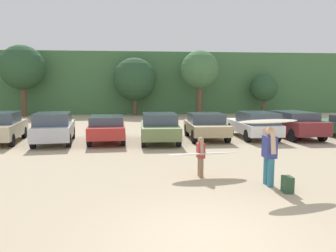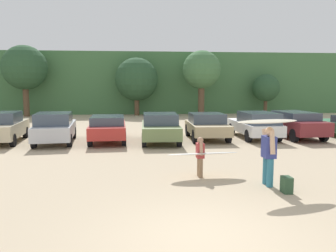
{
  "view_description": "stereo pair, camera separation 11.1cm",
  "coord_description": "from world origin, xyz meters",
  "px_view_note": "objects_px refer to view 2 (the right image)",
  "views": [
    {
      "loc": [
        -1.3,
        -6.06,
        2.89
      ],
      "look_at": [
        -0.08,
        6.74,
        1.38
      ],
      "focal_mm": 35.68,
      "sensor_mm": 36.0,
      "label": 1
    },
    {
      "loc": [
        -1.19,
        -6.07,
        2.89
      ],
      "look_at": [
        -0.08,
        6.74,
        1.38
      ],
      "focal_mm": 35.68,
      "sensor_mm": 36.0,
      "label": 2
    }
  ],
  "objects_px": {
    "parked_car_silver": "(55,127)",
    "parked_car_red": "(108,127)",
    "parked_car_champagne": "(2,127)",
    "parked_car_tan": "(207,125)",
    "parked_car_maroon": "(295,123)",
    "parked_car_olive_green": "(160,127)",
    "surfboard_white": "(203,154)",
    "person_child": "(200,154)",
    "backpack_dropped": "(287,185)",
    "surfboard_cream": "(268,121)",
    "parked_car_white": "(255,124)",
    "person_adult": "(269,153)"
  },
  "relations": [
    {
      "from": "parked_car_tan",
      "to": "backpack_dropped",
      "type": "bearing_deg",
      "value": -177.99
    },
    {
      "from": "parked_car_red",
      "to": "surfboard_white",
      "type": "xyz_separation_m",
      "value": [
        3.71,
        -7.19,
        -0.02
      ]
    },
    {
      "from": "parked_car_red",
      "to": "person_child",
      "type": "distance_m",
      "value": 8.08
    },
    {
      "from": "parked_car_champagne",
      "to": "parked_car_tan",
      "type": "bearing_deg",
      "value": -95.47
    },
    {
      "from": "parked_car_champagne",
      "to": "parked_car_silver",
      "type": "distance_m",
      "value": 2.82
    },
    {
      "from": "parked_car_olive_green",
      "to": "backpack_dropped",
      "type": "height_order",
      "value": "parked_car_olive_green"
    },
    {
      "from": "parked_car_olive_green",
      "to": "surfboard_white",
      "type": "xyz_separation_m",
      "value": [
        0.96,
        -6.84,
        -0.06
      ]
    },
    {
      "from": "parked_car_red",
      "to": "person_child",
      "type": "xyz_separation_m",
      "value": [
        3.61,
        -7.23,
        -0.04
      ]
    },
    {
      "from": "parked_car_white",
      "to": "backpack_dropped",
      "type": "relative_size",
      "value": 10.41
    },
    {
      "from": "parked_car_champagne",
      "to": "parked_car_olive_green",
      "type": "distance_m",
      "value": 8.23
    },
    {
      "from": "parked_car_red",
      "to": "parked_car_maroon",
      "type": "relative_size",
      "value": 0.92
    },
    {
      "from": "parked_car_silver",
      "to": "parked_car_red",
      "type": "height_order",
      "value": "parked_car_silver"
    },
    {
      "from": "parked_car_champagne",
      "to": "person_adult",
      "type": "bearing_deg",
      "value": -134.88
    },
    {
      "from": "parked_car_red",
      "to": "parked_car_white",
      "type": "relative_size",
      "value": 0.91
    },
    {
      "from": "parked_car_champagne",
      "to": "surfboard_cream",
      "type": "xyz_separation_m",
      "value": [
        10.79,
        -8.68,
        1.09
      ]
    },
    {
      "from": "backpack_dropped",
      "to": "parked_car_tan",
      "type": "bearing_deg",
      "value": 91.69
    },
    {
      "from": "parked_car_maroon",
      "to": "surfboard_white",
      "type": "bearing_deg",
      "value": 136.96
    },
    {
      "from": "parked_car_maroon",
      "to": "surfboard_cream",
      "type": "bearing_deg",
      "value": 148.35
    },
    {
      "from": "parked_car_maroon",
      "to": "surfboard_white",
      "type": "relative_size",
      "value": 1.88
    },
    {
      "from": "parked_car_tan",
      "to": "person_adult",
      "type": "distance_m",
      "value": 8.81
    },
    {
      "from": "parked_car_white",
      "to": "parked_car_olive_green",
      "type": "bearing_deg",
      "value": 98.54
    },
    {
      "from": "parked_car_silver",
      "to": "parked_car_tan",
      "type": "height_order",
      "value": "parked_car_silver"
    },
    {
      "from": "parked_car_silver",
      "to": "parked_car_maroon",
      "type": "relative_size",
      "value": 0.97
    },
    {
      "from": "parked_car_red",
      "to": "surfboard_white",
      "type": "relative_size",
      "value": 1.74
    },
    {
      "from": "parked_car_champagne",
      "to": "parked_car_tan",
      "type": "height_order",
      "value": "parked_car_champagne"
    },
    {
      "from": "parked_car_olive_green",
      "to": "parked_car_maroon",
      "type": "xyz_separation_m",
      "value": [
        7.78,
        0.9,
        0.02
      ]
    },
    {
      "from": "parked_car_white",
      "to": "parked_car_silver",
      "type": "bearing_deg",
      "value": 93.37
    },
    {
      "from": "parked_car_champagne",
      "to": "parked_car_white",
      "type": "relative_size",
      "value": 0.97
    },
    {
      "from": "parked_car_white",
      "to": "backpack_dropped",
      "type": "distance_m",
      "value": 9.93
    },
    {
      "from": "parked_car_olive_green",
      "to": "surfboard_white",
      "type": "height_order",
      "value": "parked_car_olive_green"
    },
    {
      "from": "parked_car_olive_green",
      "to": "person_adult",
      "type": "xyz_separation_m",
      "value": [
        2.67,
        -8.01,
        0.17
      ]
    },
    {
      "from": "person_adult",
      "to": "parked_car_olive_green",
      "type": "bearing_deg",
      "value": -72.25
    },
    {
      "from": "parked_car_red",
      "to": "parked_car_tan",
      "type": "distance_m",
      "value": 5.41
    },
    {
      "from": "parked_car_white",
      "to": "parked_car_red",
      "type": "bearing_deg",
      "value": 93.11
    },
    {
      "from": "parked_car_red",
      "to": "parked_car_maroon",
      "type": "xyz_separation_m",
      "value": [
        10.54,
        0.55,
        0.06
      ]
    },
    {
      "from": "parked_car_white",
      "to": "parked_car_maroon",
      "type": "height_order",
      "value": "parked_car_white"
    },
    {
      "from": "person_child",
      "to": "backpack_dropped",
      "type": "height_order",
      "value": "person_child"
    },
    {
      "from": "parked_car_maroon",
      "to": "person_adult",
      "type": "xyz_separation_m",
      "value": [
        -5.11,
        -8.91,
        0.15
      ]
    },
    {
      "from": "parked_car_champagne",
      "to": "backpack_dropped",
      "type": "bearing_deg",
      "value": -136.53
    },
    {
      "from": "surfboard_cream",
      "to": "parked_car_silver",
      "type": "bearing_deg",
      "value": -60.03
    },
    {
      "from": "parked_car_olive_green",
      "to": "surfboard_cream",
      "type": "xyz_separation_m",
      "value": [
        2.58,
        -8.1,
        1.1
      ]
    },
    {
      "from": "parked_car_silver",
      "to": "parked_car_maroon",
      "type": "height_order",
      "value": "parked_car_silver"
    },
    {
      "from": "person_adult",
      "to": "surfboard_white",
      "type": "relative_size",
      "value": 0.71
    },
    {
      "from": "parked_car_silver",
      "to": "person_adult",
      "type": "distance_m",
      "value": 11.49
    },
    {
      "from": "surfboard_white",
      "to": "backpack_dropped",
      "type": "xyz_separation_m",
      "value": [
        1.96,
        -1.9,
        -0.52
      ]
    },
    {
      "from": "parked_car_tan",
      "to": "backpack_dropped",
      "type": "distance_m",
      "value": 9.55
    },
    {
      "from": "parked_car_red",
      "to": "parked_car_white",
      "type": "distance_m",
      "value": 8.18
    },
    {
      "from": "surfboard_cream",
      "to": "person_adult",
      "type": "bearing_deg",
      "value": -148.66
    },
    {
      "from": "parked_car_champagne",
      "to": "parked_car_maroon",
      "type": "height_order",
      "value": "parked_car_champagne"
    },
    {
      "from": "parked_car_champagne",
      "to": "parked_car_red",
      "type": "relative_size",
      "value": 1.07
    }
  ]
}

